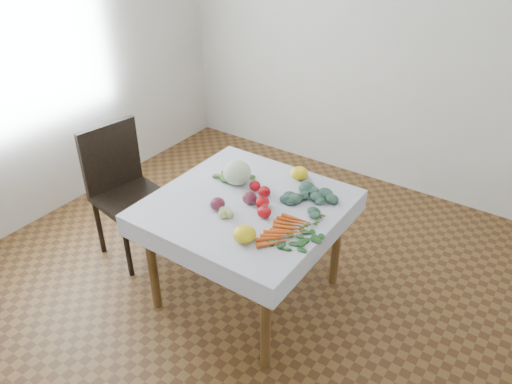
# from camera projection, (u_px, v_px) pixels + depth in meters

# --- Properties ---
(ground) EXTENTS (4.00, 4.00, 0.00)m
(ground) POSITION_uv_depth(u_px,v_px,m) (248.00, 292.00, 3.50)
(ground) COLOR brown
(back_wall) EXTENTS (4.00, 0.04, 2.70)m
(back_wall) POSITION_uv_depth(u_px,v_px,m) (384.00, 36.00, 4.19)
(back_wall) COLOR silver
(back_wall) RESTS_ON ground
(left_wall) EXTENTS (0.04, 4.00, 2.70)m
(left_wall) POSITION_uv_depth(u_px,v_px,m) (29.00, 54.00, 3.75)
(left_wall) COLOR silver
(left_wall) RESTS_ON ground
(table) EXTENTS (1.00, 1.00, 0.75)m
(table) POSITION_uv_depth(u_px,v_px,m) (247.00, 216.00, 3.16)
(table) COLOR brown
(table) RESTS_ON ground
(tablecloth) EXTENTS (1.12, 1.12, 0.01)m
(tablecloth) POSITION_uv_depth(u_px,v_px,m) (246.00, 203.00, 3.10)
(tablecloth) COLOR white
(tablecloth) RESTS_ON table
(chair) EXTENTS (0.53, 0.53, 1.01)m
(chair) POSITION_uv_depth(u_px,v_px,m) (122.00, 183.00, 3.65)
(chair) COLOR black
(chair) RESTS_ON ground
(cabbage) EXTENTS (0.24, 0.24, 0.16)m
(cabbage) POSITION_uv_depth(u_px,v_px,m) (237.00, 172.00, 3.26)
(cabbage) COLOR beige
(cabbage) RESTS_ON tablecloth
(tomato_a) EXTENTS (0.10, 0.10, 0.08)m
(tomato_a) POSITION_uv_depth(u_px,v_px,m) (262.00, 202.00, 3.04)
(tomato_a) COLOR #AF0B14
(tomato_a) RESTS_ON tablecloth
(tomato_b) EXTENTS (0.10, 0.10, 0.07)m
(tomato_b) POSITION_uv_depth(u_px,v_px,m) (264.00, 192.00, 3.14)
(tomato_b) COLOR #AF0B14
(tomato_b) RESTS_ON tablecloth
(tomato_c) EXTENTS (0.09, 0.09, 0.06)m
(tomato_c) POSITION_uv_depth(u_px,v_px,m) (255.00, 186.00, 3.21)
(tomato_c) COLOR #AF0B14
(tomato_c) RESTS_ON tablecloth
(tomato_d) EXTENTS (0.11, 0.11, 0.07)m
(tomato_d) POSITION_uv_depth(u_px,v_px,m) (264.00, 212.00, 2.95)
(tomato_d) COLOR #AF0B14
(tomato_d) RESTS_ON tablecloth
(heirloom_back) EXTENTS (0.15, 0.15, 0.09)m
(heirloom_back) POSITION_uv_depth(u_px,v_px,m) (299.00, 173.00, 3.33)
(heirloom_back) COLOR #FFF21A
(heirloom_back) RESTS_ON tablecloth
(heirloom_front) EXTENTS (0.16, 0.16, 0.09)m
(heirloom_front) POSITION_uv_depth(u_px,v_px,m) (245.00, 234.00, 2.75)
(heirloom_front) COLOR #FFF21A
(heirloom_front) RESTS_ON tablecloth
(onion_a) EXTENTS (0.11, 0.11, 0.08)m
(onion_a) POSITION_uv_depth(u_px,v_px,m) (250.00, 198.00, 3.07)
(onion_a) COLOR #54182C
(onion_a) RESTS_ON tablecloth
(onion_b) EXTENTS (0.11, 0.11, 0.08)m
(onion_b) POSITION_uv_depth(u_px,v_px,m) (218.00, 204.00, 3.02)
(onion_b) COLOR #54182C
(onion_b) RESTS_ON tablecloth
(tomatillo_cluster) EXTENTS (0.11, 0.13, 0.05)m
(tomatillo_cluster) POSITION_uv_depth(u_px,v_px,m) (225.00, 212.00, 2.97)
(tomatillo_cluster) COLOR #C7D67B
(tomatillo_cluster) RESTS_ON tablecloth
(carrot_bunch) EXTENTS (0.21, 0.38, 0.03)m
(carrot_bunch) POSITION_uv_depth(u_px,v_px,m) (286.00, 230.00, 2.83)
(carrot_bunch) COLOR orange
(carrot_bunch) RESTS_ON tablecloth
(kale_bunch) EXTENTS (0.38, 0.28, 0.05)m
(kale_bunch) POSITION_uv_depth(u_px,v_px,m) (309.00, 199.00, 3.09)
(kale_bunch) COLOR #385C4C
(kale_bunch) RESTS_ON tablecloth
(basil_bunch) EXTENTS (0.29, 0.21, 0.01)m
(basil_bunch) POSITION_uv_depth(u_px,v_px,m) (292.00, 237.00, 2.79)
(basil_bunch) COLOR #1C4C17
(basil_bunch) RESTS_ON tablecloth
(dill_bunch) EXTENTS (0.22, 0.21, 0.02)m
(dill_bunch) POSITION_uv_depth(u_px,v_px,m) (234.00, 176.00, 3.36)
(dill_bunch) COLOR #5A843C
(dill_bunch) RESTS_ON tablecloth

